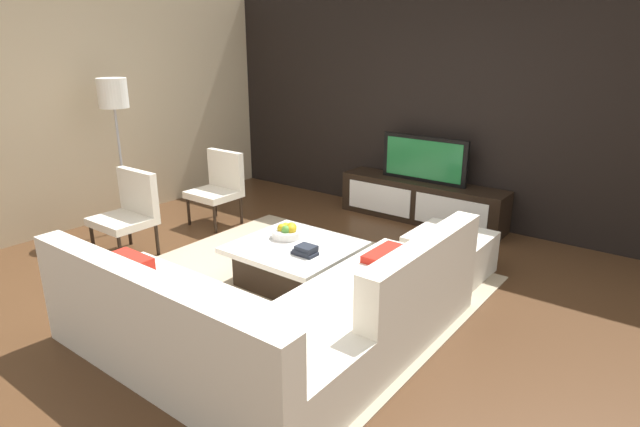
# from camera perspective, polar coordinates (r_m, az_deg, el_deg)

# --- Properties ---
(ground_plane) EXTENTS (14.00, 14.00, 0.00)m
(ground_plane) POSITION_cam_1_polar(r_m,az_deg,el_deg) (4.74, -2.56, -8.34)
(ground_plane) COLOR #4C301C
(feature_wall_back) EXTENTS (6.40, 0.12, 2.80)m
(feature_wall_back) POSITION_cam_1_polar(r_m,az_deg,el_deg) (6.57, 12.81, 11.58)
(feature_wall_back) COLOR black
(feature_wall_back) RESTS_ON ground
(side_wall_left) EXTENTS (0.12, 5.20, 2.80)m
(side_wall_left) POSITION_cam_1_polar(r_m,az_deg,el_deg) (6.89, -22.90, 10.91)
(side_wall_left) COLOR #C6B28E
(side_wall_left) RESTS_ON ground
(area_rug) EXTENTS (3.05, 2.81, 0.01)m
(area_rug) POSITION_cam_1_polar(r_m,az_deg,el_deg) (4.80, -3.48, -7.95)
(area_rug) COLOR tan
(area_rug) RESTS_ON ground
(media_console) EXTENTS (2.06, 0.45, 0.50)m
(media_console) POSITION_cam_1_polar(r_m,az_deg,el_deg) (6.53, 10.98, 1.34)
(media_console) COLOR black
(media_console) RESTS_ON ground
(television) EXTENTS (1.09, 0.06, 0.55)m
(television) POSITION_cam_1_polar(r_m,az_deg,el_deg) (6.40, 11.26, 5.83)
(television) COLOR black
(television) RESTS_ON media_console
(sectional_couch) EXTENTS (2.32, 2.37, 0.81)m
(sectional_couch) POSITION_cam_1_polar(r_m,az_deg,el_deg) (3.74, -5.09, -11.29)
(sectional_couch) COLOR silver
(sectional_couch) RESTS_ON ground
(coffee_table) EXTENTS (1.03, 0.97, 0.38)m
(coffee_table) POSITION_cam_1_polar(r_m,az_deg,el_deg) (4.78, -2.75, -5.42)
(coffee_table) COLOR black
(coffee_table) RESTS_ON ground
(accent_chair_near) EXTENTS (0.57, 0.50, 0.87)m
(accent_chair_near) POSITION_cam_1_polar(r_m,az_deg,el_deg) (5.69, -20.02, 0.53)
(accent_chair_near) COLOR black
(accent_chair_near) RESTS_ON ground
(floor_lamp) EXTENTS (0.32, 0.32, 1.74)m
(floor_lamp) POSITION_cam_1_polar(r_m,az_deg,el_deg) (6.28, -21.53, 11.11)
(floor_lamp) COLOR #A5A5AA
(floor_lamp) RESTS_ON ground
(ottoman) EXTENTS (0.70, 0.70, 0.40)m
(ottoman) POSITION_cam_1_polar(r_m,az_deg,el_deg) (5.12, 13.90, -4.32)
(ottoman) COLOR silver
(ottoman) RESTS_ON ground
(fruit_bowl) EXTENTS (0.28, 0.28, 0.14)m
(fruit_bowl) POSITION_cam_1_polar(r_m,az_deg,el_deg) (4.87, -3.60, -1.99)
(fruit_bowl) COLOR silver
(fruit_bowl) RESTS_ON coffee_table
(accent_chair_far) EXTENTS (0.54, 0.50, 0.87)m
(accent_chair_far) POSITION_cam_1_polar(r_m,az_deg,el_deg) (6.40, -10.91, 3.23)
(accent_chair_far) COLOR black
(accent_chair_far) RESTS_ON ground
(book_stack) EXTENTS (0.21, 0.14, 0.08)m
(book_stack) POSITION_cam_1_polar(r_m,az_deg,el_deg) (4.49, -1.60, -4.04)
(book_stack) COLOR #1E232D
(book_stack) RESTS_ON coffee_table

